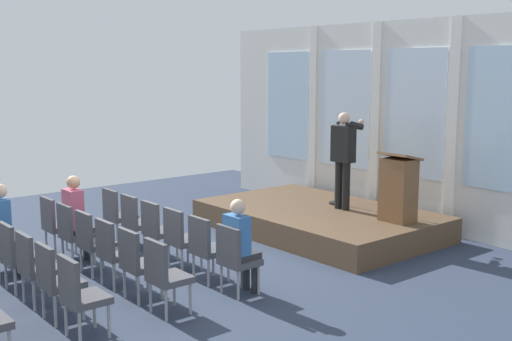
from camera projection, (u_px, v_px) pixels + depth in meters
name	position (u px, v px, depth m)	size (l,w,h in m)	color
ground_plane	(151.00, 270.00, 9.41)	(13.37, 13.37, 0.00)	#2D384C
rear_partition	(381.00, 121.00, 12.30)	(8.57, 0.14, 3.83)	silver
stage_platform	(319.00, 220.00, 11.59)	(4.20, 2.67, 0.43)	brown
speaker	(344.00, 153.00, 11.35)	(0.50, 0.69, 1.74)	black
mic_stand	(337.00, 186.00, 11.89)	(0.28, 0.28, 1.55)	black
lectern	(398.00, 189.00, 10.49)	(0.60, 0.48, 1.16)	brown
chair_r0_c0	(117.00, 212.00, 10.77)	(0.46, 0.44, 0.94)	#99999E
chair_r0_c1	(136.00, 219.00, 10.27)	(0.46, 0.44, 0.94)	#99999E
chair_r0_c2	(157.00, 227.00, 9.78)	(0.46, 0.44, 0.94)	#99999E
chair_r0_c3	(180.00, 236.00, 9.28)	(0.46, 0.44, 0.94)	#99999E
chair_r0_c4	(206.00, 245.00, 8.78)	(0.46, 0.44, 0.94)	#99999E
chair_r0_c5	(235.00, 256.00, 8.28)	(0.46, 0.44, 0.94)	#99999E
audience_r0_c5	(240.00, 241.00, 8.31)	(0.36, 0.39, 1.28)	#2D2D33
chair_r1_c0	(55.00, 222.00, 10.09)	(0.46, 0.44, 0.94)	#99999E
chair_r1_c1	(72.00, 230.00, 9.60)	(0.46, 0.44, 0.94)	#99999E
audience_r1_c1	(77.00, 215.00, 9.61)	(0.36, 0.39, 1.36)	#2D2D33
chair_r1_c2	(92.00, 239.00, 9.10)	(0.46, 0.44, 0.94)	#99999E
chair_r1_c3	(113.00, 249.00, 8.60)	(0.46, 0.44, 0.94)	#99999E
chair_r1_c4	(137.00, 260.00, 8.10)	(0.46, 0.44, 0.94)	#99999E
chair_r1_c5	(164.00, 272.00, 7.60)	(0.46, 0.44, 0.94)	#99999E
chair_r2_c1	(0.00, 242.00, 8.92)	(0.46, 0.44, 0.94)	#99999E
audience_r2_c1	(4.00, 226.00, 8.93)	(0.36, 0.39, 1.36)	#2D2D33
chair_r2_c2	(16.00, 253.00, 8.42)	(0.46, 0.44, 0.94)	#99999E
chair_r2_c3	(34.00, 264.00, 7.92)	(0.46, 0.44, 0.94)	#99999E
chair_r2_c4	(55.00, 277.00, 7.43)	(0.46, 0.44, 0.94)	#99999E
chair_r2_c5	(79.00, 292.00, 6.93)	(0.46, 0.44, 0.94)	#99999E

